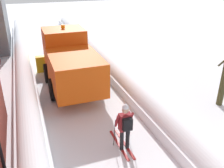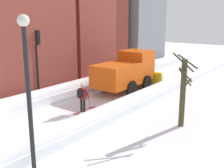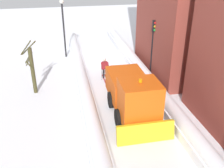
% 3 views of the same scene
% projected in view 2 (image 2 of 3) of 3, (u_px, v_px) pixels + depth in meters
% --- Properties ---
extents(ground_plane, '(80.00, 80.00, 0.00)m').
position_uv_depth(ground_plane, '(128.00, 91.00, 21.00)').
color(ground_plane, white).
extents(snowbank_left, '(1.10, 36.00, 1.03)m').
position_uv_depth(snowbank_left, '(102.00, 80.00, 22.34)').
color(snowbank_left, white).
rests_on(snowbank_left, ground).
extents(snowbank_right, '(1.10, 36.00, 0.92)m').
position_uv_depth(snowbank_right, '(158.00, 91.00, 19.46)').
color(snowbank_right, white).
rests_on(snowbank_right, ground).
extents(plow_truck, '(3.20, 5.98, 3.12)m').
position_uv_depth(plow_truck, '(127.00, 71.00, 20.78)').
color(plow_truck, '#DB510F').
rests_on(plow_truck, ground).
extents(skier, '(0.62, 1.80, 1.81)m').
position_uv_depth(skier, '(82.00, 96.00, 16.00)').
color(skier, black).
rests_on(skier, ground).
extents(traffic_light_pole, '(0.28, 0.42, 4.62)m').
position_uv_depth(traffic_light_pole, '(38.00, 52.00, 17.84)').
color(traffic_light_pole, black).
rests_on(traffic_light_pole, ground).
extents(street_lamp, '(0.40, 0.40, 5.53)m').
position_uv_depth(street_lamp, '(27.00, 78.00, 9.18)').
color(street_lamp, black).
rests_on(street_lamp, ground).
extents(bare_tree_near, '(1.10, 1.09, 3.80)m').
position_uv_depth(bare_tree_near, '(183.00, 91.00, 13.75)').
color(bare_tree_near, '#3E3A1F').
rests_on(bare_tree_near, ground).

